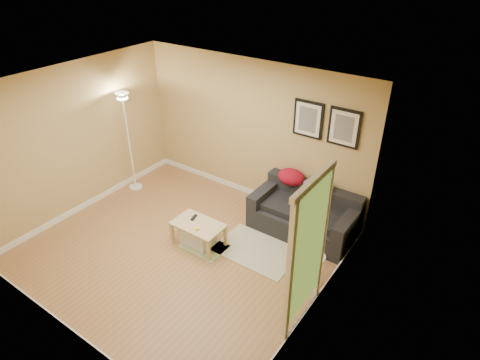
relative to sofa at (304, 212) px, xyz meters
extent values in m
plane|color=#9F7044|center=(-1.36, -1.53, -0.38)|extent=(4.50, 4.50, 0.00)
plane|color=white|center=(-1.36, -1.53, 2.23)|extent=(4.50, 4.50, 0.00)
plane|color=tan|center=(-1.36, 0.47, 0.92)|extent=(4.50, 0.00, 4.50)
plane|color=tan|center=(-1.36, -3.53, 0.92)|extent=(4.50, 0.00, 4.50)
plane|color=tan|center=(-3.61, -1.53, 0.92)|extent=(0.00, 4.00, 4.00)
plane|color=tan|center=(0.89, -1.53, 0.92)|extent=(0.00, 4.00, 4.00)
cube|color=white|center=(-1.36, 0.46, -0.33)|extent=(4.50, 0.02, 0.10)
cube|color=white|center=(-1.36, -3.52, -0.33)|extent=(4.50, 0.02, 0.10)
cube|color=white|center=(-3.60, -1.53, -0.33)|extent=(0.02, 4.00, 0.10)
cube|color=white|center=(0.88, -1.53, -0.33)|extent=(0.02, 4.00, 0.10)
cube|color=#BFBA97|center=(-0.35, -0.87, -0.37)|extent=(1.25, 0.85, 0.01)
cube|color=#668C4C|center=(-1.10, -1.27, -0.37)|extent=(0.70, 0.50, 0.01)
cube|color=black|center=(-1.35, -1.19, 0.04)|extent=(0.09, 0.17, 0.02)
cylinder|color=yellow|center=(-1.12, -1.39, 0.04)|extent=(0.07, 0.07, 0.03)
camera|label=1|loc=(2.29, -5.12, 3.87)|focal=30.58mm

